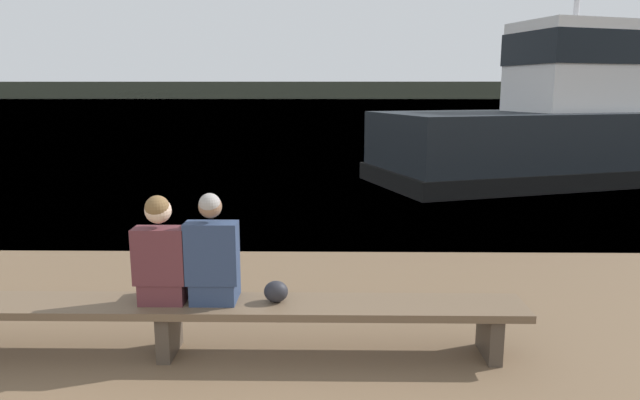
% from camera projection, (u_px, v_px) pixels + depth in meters
% --- Properties ---
extents(water_surface, '(240.00, 240.00, 0.00)m').
position_uv_depth(water_surface, '(323.00, 101.00, 126.19)').
color(water_surface, '#426B8E').
rests_on(water_surface, ground).
extents(far_shoreline, '(600.00, 12.00, 4.48)m').
position_uv_depth(far_shoreline, '(324.00, 90.00, 155.77)').
color(far_shoreline, '#424738').
rests_on(far_shoreline, ground).
extents(bench_main, '(6.33, 0.54, 0.49)m').
position_uv_depth(bench_main, '(168.00, 312.00, 5.07)').
color(bench_main, brown).
rests_on(bench_main, ground).
extents(person_left, '(0.45, 0.42, 0.97)m').
position_uv_depth(person_left, '(162.00, 256.00, 4.99)').
color(person_left, '#56282D').
rests_on(person_left, bench_main).
extents(person_right, '(0.45, 0.40, 0.99)m').
position_uv_depth(person_right, '(213.00, 257.00, 4.98)').
color(person_right, navy).
rests_on(person_right, bench_main).
extents(shopping_bag, '(0.21, 0.18, 0.19)m').
position_uv_depth(shopping_bag, '(276.00, 292.00, 5.05)').
color(shopping_bag, '#232328').
rests_on(shopping_bag, bench_main).
extents(tugboat_red, '(10.55, 6.55, 7.43)m').
position_uv_depth(tugboat_red, '(565.00, 131.00, 14.95)').
color(tugboat_red, black).
rests_on(tugboat_red, water_surface).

